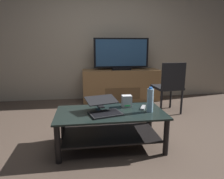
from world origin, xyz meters
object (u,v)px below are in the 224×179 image
at_px(coffee_table, 110,123).
at_px(media_cabinet, 121,85).
at_px(television, 121,55).
at_px(dining_chair, 169,85).
at_px(water_bottle_near, 150,100).
at_px(cell_phone, 101,106).
at_px(laptop, 104,108).
at_px(router_box, 127,101).
at_px(tv_remote, 143,108).

distance_m(coffee_table, media_cabinet, 2.06).
relative_size(television, dining_chair, 1.27).
height_order(water_bottle_near, cell_phone, water_bottle_near).
distance_m(laptop, cell_phone, 0.25).
bearing_deg(media_cabinet, coffee_table, -103.96).
height_order(laptop, router_box, laptop).
distance_m(television, tv_remote, 1.98).
xyz_separation_m(television, tv_remote, (-0.09, -1.90, -0.55)).
xyz_separation_m(laptop, tv_remote, (0.49, 0.10, -0.05)).
height_order(television, dining_chair, television).
bearing_deg(router_box, media_cabinet, 81.60).
distance_m(dining_chair, laptop, 1.65).
height_order(television, cell_phone, television).
bearing_deg(tv_remote, router_box, 175.95).
bearing_deg(water_bottle_near, dining_chair, 56.96).
height_order(router_box, water_bottle_near, water_bottle_near).
relative_size(dining_chair, cell_phone, 6.42).
height_order(laptop, water_bottle_near, water_bottle_near).
distance_m(media_cabinet, water_bottle_near, 2.07).
bearing_deg(dining_chair, coffee_table, -138.11).
height_order(router_box, cell_phone, router_box).
distance_m(router_box, tv_remote, 0.22).
bearing_deg(dining_chair, water_bottle_near, -123.04).
xyz_separation_m(laptop, cell_phone, (-0.01, 0.25, -0.05)).
xyz_separation_m(coffee_table, laptop, (-0.08, -0.03, 0.19)).
xyz_separation_m(router_box, water_bottle_near, (0.22, -0.23, 0.07)).
bearing_deg(tv_remote, cell_phone, -171.76).
bearing_deg(media_cabinet, television, -90.00).
relative_size(media_cabinet, television, 1.42).
xyz_separation_m(television, dining_chair, (0.68, -0.92, -0.48)).
height_order(coffee_table, water_bottle_near, water_bottle_near).
height_order(dining_chair, router_box, dining_chair).
relative_size(router_box, cell_phone, 1.02).
xyz_separation_m(water_bottle_near, cell_phone, (-0.54, 0.27, -0.13)).
xyz_separation_m(media_cabinet, water_bottle_near, (-0.05, -2.05, 0.23)).
height_order(coffee_table, dining_chair, dining_chair).
bearing_deg(tv_remote, television, 111.59).
distance_m(water_bottle_near, cell_phone, 0.62).
bearing_deg(television, dining_chair, -53.82).
bearing_deg(media_cabinet, router_box, -98.40).
bearing_deg(media_cabinet, tv_remote, -92.58).
height_order(coffee_table, tv_remote, tv_remote).
bearing_deg(tv_remote, coffee_table, -145.97).
distance_m(router_box, cell_phone, 0.33).
bearing_deg(coffee_table, media_cabinet, 76.04).
distance_m(media_cabinet, dining_chair, 1.17).
height_order(media_cabinet, cell_phone, media_cabinet).
distance_m(coffee_table, water_bottle_near, 0.53).
bearing_deg(television, media_cabinet, 90.00).
bearing_deg(coffee_table, tv_remote, 9.82).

